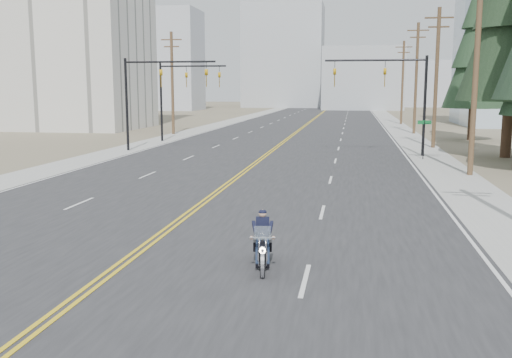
{
  "coord_description": "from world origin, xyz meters",
  "views": [
    {
      "loc": [
        6.07,
        -9.55,
        4.71
      ],
      "look_at": [
        2.78,
        9.81,
        1.6
      ],
      "focal_mm": 40.0,
      "sensor_mm": 36.0,
      "label": 1
    }
  ],
  "objects": [
    {
      "name": "utility_pole_d",
      "position": [
        12.5,
        53.0,
        5.98
      ],
      "size": [
        2.2,
        0.3,
        11.5
      ],
      "color": "brown",
      "rests_on": "ground"
    },
    {
      "name": "sidewalk_left",
      "position": [
        -11.5,
        70.0,
        0.01
      ],
      "size": [
        3.0,
        200.0,
        0.01
      ],
      "primitive_type": "cube",
      "color": "#A5A5A0",
      "rests_on": "ground"
    },
    {
      "name": "road",
      "position": [
        0.0,
        70.0,
        0.01
      ],
      "size": [
        20.0,
        200.0,
        0.01
      ],
      "primitive_type": "cube",
      "color": "#303033",
      "rests_on": "ground"
    },
    {
      "name": "apartment_block",
      "position": [
        -28.0,
        55.0,
        15.0
      ],
      "size": [
        18.0,
        14.0,
        30.0
      ],
      "primitive_type": "cube",
      "color": "silver",
      "rests_on": "ground"
    },
    {
      "name": "traffic_mast_left",
      "position": [
        -8.98,
        32.0,
        4.94
      ],
      "size": [
        7.1,
        0.26,
        7.0
      ],
      "color": "black",
      "rests_on": "ground"
    },
    {
      "name": "utility_pole_b",
      "position": [
        12.5,
        23.0,
        5.98
      ],
      "size": [
        2.2,
        0.3,
        11.5
      ],
      "color": "brown",
      "rests_on": "ground"
    },
    {
      "name": "haze_bldg_b",
      "position": [
        8.0,
        125.0,
        7.0
      ],
      "size": [
        18.0,
        14.0,
        14.0
      ],
      "primitive_type": "cube",
      "color": "#ADB2B7",
      "rests_on": "ground"
    },
    {
      "name": "haze_bldg_a",
      "position": [
        -35.0,
        115.0,
        11.0
      ],
      "size": [
        14.0,
        12.0,
        22.0
      ],
      "primitive_type": "cube",
      "color": "#B7BCC6",
      "rests_on": "ground"
    },
    {
      "name": "utility_pole_c",
      "position": [
        12.5,
        38.0,
        5.73
      ],
      "size": [
        2.2,
        0.3,
        11.0
      ],
      "color": "brown",
      "rests_on": "ground"
    },
    {
      "name": "utility_pole_e",
      "position": [
        12.5,
        70.0,
        5.73
      ],
      "size": [
        2.2,
        0.3,
        11.0
      ],
      "color": "brown",
      "rests_on": "ground"
    },
    {
      "name": "street_sign",
      "position": [
        10.8,
        30.0,
        1.8
      ],
      "size": [
        0.9,
        0.06,
        2.62
      ],
      "color": "black",
      "rests_on": "ground"
    },
    {
      "name": "motorcyclist",
      "position": [
        3.81,
        4.81,
        0.77
      ],
      "size": [
        1.14,
        2.08,
        1.54
      ],
      "primitive_type": null,
      "rotation": [
        0.0,
        0.0,
        3.3
      ],
      "color": "black",
      "rests_on": "ground"
    },
    {
      "name": "haze_bldg_f",
      "position": [
        -50.0,
        130.0,
        8.0
      ],
      "size": [
        12.0,
        12.0,
        16.0
      ],
      "primitive_type": "cube",
      "color": "#ADB2B7",
      "rests_on": "ground"
    },
    {
      "name": "haze_bldg_d",
      "position": [
        -12.0,
        140.0,
        13.0
      ],
      "size": [
        20.0,
        15.0,
        26.0
      ],
      "primitive_type": "cube",
      "color": "#ADB2B7",
      "rests_on": "ground"
    },
    {
      "name": "utility_pole_left",
      "position": [
        -12.5,
        48.0,
        5.48
      ],
      "size": [
        2.2,
        0.3,
        10.5
      ],
      "color": "brown",
      "rests_on": "ground"
    },
    {
      "name": "sidewalk_right",
      "position": [
        11.5,
        70.0,
        0.01
      ],
      "size": [
        3.0,
        200.0,
        0.01
      ],
      "primitive_type": "cube",
      "color": "#A5A5A0",
      "rests_on": "ground"
    },
    {
      "name": "traffic_mast_far",
      "position": [
        -9.31,
        40.0,
        4.87
      ],
      "size": [
        6.1,
        0.26,
        7.0
      ],
      "color": "black",
      "rests_on": "ground"
    },
    {
      "name": "traffic_mast_right",
      "position": [
        8.98,
        32.0,
        4.94
      ],
      "size": [
        7.1,
        0.26,
        7.0
      ],
      "color": "black",
      "rests_on": "ground"
    },
    {
      "name": "conifer_far",
      "position": [
        16.93,
        45.88,
        8.52
      ],
      "size": [
        5.54,
        5.54,
        14.85
      ],
      "rotation": [
        0.0,
        0.0,
        0.4
      ],
      "color": "#382619",
      "rests_on": "ground"
    },
    {
      "name": "haze_bldg_e",
      "position": [
        25.0,
        150.0,
        6.0
      ],
      "size": [
        14.0,
        14.0,
        12.0
      ],
      "primitive_type": "cube",
      "color": "#B7BCC6",
      "rests_on": "ground"
    },
    {
      "name": "ground_plane",
      "position": [
        0.0,
        0.0,
        0.0
      ],
      "size": [
        400.0,
        400.0,
        0.0
      ],
      "primitive_type": "plane",
      "color": "#776D56",
      "rests_on": "ground"
    }
  ]
}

